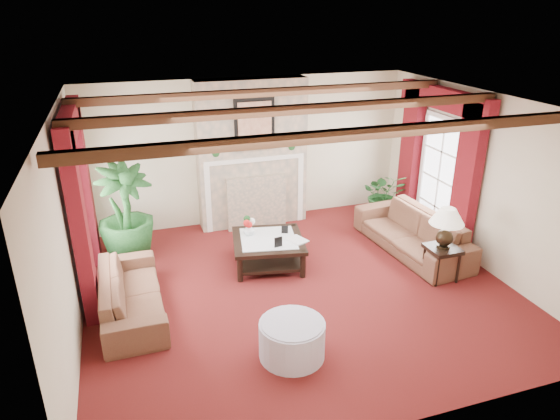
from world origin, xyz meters
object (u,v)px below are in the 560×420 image
object	(u,v)px
side_table	(441,263)
ottoman	(292,340)
sofa_left	(130,287)
potted_palm	(128,233)
sofa_right	(413,226)
coffee_table	(268,251)

from	to	relation	value
side_table	ottoman	distance (m)	2.91
sofa_left	ottoman	distance (m)	2.34
potted_palm	side_table	size ratio (longest dim) A/B	3.44
sofa_left	sofa_right	xyz separation A→B (m)	(4.58, 0.44, 0.06)
coffee_table	potted_palm	bearing A→B (deg)	166.96
side_table	ottoman	size ratio (longest dim) A/B	0.68
potted_palm	coffee_table	size ratio (longest dim) A/B	1.68
potted_palm	side_table	bearing A→B (deg)	-25.99
side_table	coffee_table	bearing A→B (deg)	151.96
sofa_left	coffee_table	distance (m)	2.26
side_table	ottoman	bearing A→B (deg)	-159.77
sofa_left	coffee_table	bearing A→B (deg)	-72.00
potted_palm	coffee_table	xyz separation A→B (m)	(2.10, -0.92, -0.23)
sofa_right	side_table	size ratio (longest dim) A/B	4.35
sofa_right	coffee_table	size ratio (longest dim) A/B	2.12
side_table	potted_palm	bearing A→B (deg)	154.01
sofa_left	potted_palm	size ratio (longest dim) A/B	1.09
coffee_table	ottoman	world-z (taller)	ottoman
coffee_table	side_table	size ratio (longest dim) A/B	2.05
sofa_left	ottoman	bearing A→B (deg)	-131.84
sofa_left	side_table	world-z (taller)	sofa_left
sofa_right	side_table	xyz separation A→B (m)	(-0.09, -0.97, -0.18)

